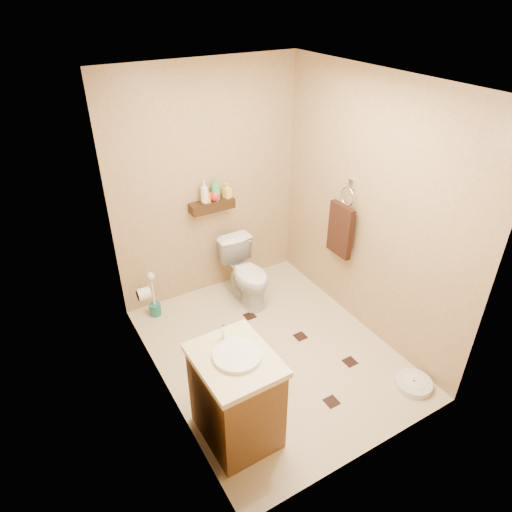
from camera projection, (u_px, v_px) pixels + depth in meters
ground at (272, 351)px, 4.26m from camera, size 2.50×2.50×0.00m
wall_back at (208, 186)px, 4.55m from camera, size 2.00×0.04×2.40m
wall_front at (387, 329)px, 2.71m from camera, size 2.00×0.04×2.40m
wall_left at (154, 275)px, 3.20m from camera, size 0.04×2.50×2.40m
wall_right at (369, 212)px, 4.06m from camera, size 0.04×2.50×2.40m
ceiling at (278, 81)px, 3.00m from camera, size 2.00×2.50×0.02m
wall_shelf at (212, 206)px, 4.58m from camera, size 0.46×0.14×0.10m
floor_accents at (278, 355)px, 4.22m from camera, size 1.20×1.42×0.01m
toilet at (247, 273)px, 4.79m from camera, size 0.38×0.65×0.66m
vanity at (236, 396)px, 3.30m from camera, size 0.54×0.65×0.90m
bathroom_scale at (414, 384)px, 3.88m from camera, size 0.41×0.41×0.06m
toilet_brush at (154, 300)px, 4.63m from camera, size 0.12×0.12×0.52m
towel_ring at (341, 228)px, 4.34m from camera, size 0.12×0.30×0.76m
toilet_paper at (144, 294)px, 4.02m from camera, size 0.12×0.11×0.12m
bottle_a at (205, 192)px, 4.47m from camera, size 0.12×0.12×0.23m
bottle_b at (206, 195)px, 4.49m from camera, size 0.08×0.08×0.16m
bottle_c at (214, 194)px, 4.53m from camera, size 0.13×0.13×0.14m
bottle_d at (215, 189)px, 4.52m from camera, size 0.11×0.11×0.23m
bottle_e at (227, 190)px, 4.59m from camera, size 0.09×0.09×0.16m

